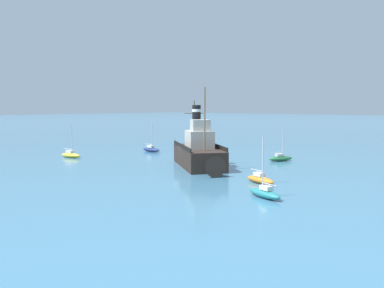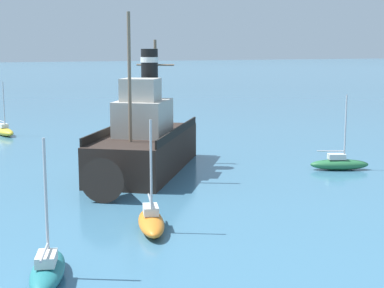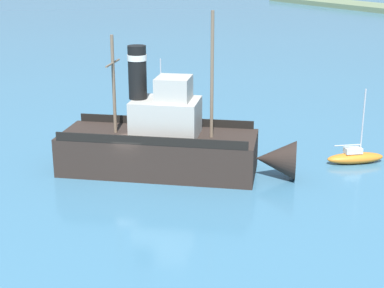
{
  "view_description": "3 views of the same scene",
  "coord_description": "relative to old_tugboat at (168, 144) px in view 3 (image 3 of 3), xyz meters",
  "views": [
    {
      "loc": [
        38.38,
        35.55,
        7.72
      ],
      "look_at": [
        0.56,
        1.56,
        2.91
      ],
      "focal_mm": 38.0,
      "sensor_mm": 36.0,
      "label": 1
    },
    {
      "loc": [
        13.09,
        36.93,
        7.87
      ],
      "look_at": [
        -1.83,
        5.61,
        2.17
      ],
      "focal_mm": 55.0,
      "sensor_mm": 36.0,
      "label": 2
    },
    {
      "loc": [
        31.47,
        -11.68,
        12.83
      ],
      "look_at": [
        2.46,
        2.89,
        2.42
      ],
      "focal_mm": 55.0,
      "sensor_mm": 36.0,
      "label": 3
    }
  ],
  "objects": [
    {
      "name": "ground_plane",
      "position": [
        -0.1,
        -2.42,
        -1.83
      ],
      "size": [
        600.0,
        600.0,
        0.0
      ],
      "primitive_type": "plane",
      "color": "teal"
    },
    {
      "name": "old_tugboat",
      "position": [
        0.0,
        0.0,
        0.0
      ],
      "size": [
        11.25,
        13.6,
        9.9
      ],
      "color": "#2D231E",
      "rests_on": "ground"
    },
    {
      "name": "sailboat_green",
      "position": [
        -11.82,
        4.74,
        -1.4
      ],
      "size": [
        3.91,
        2.58,
        4.9
      ],
      "color": "#286B3D",
      "rests_on": "ground"
    },
    {
      "name": "sailboat_orange",
      "position": [
        3.99,
        11.48,
        -1.4
      ],
      "size": [
        2.17,
        3.96,
        4.9
      ],
      "color": "orange",
      "rests_on": "ground"
    }
  ]
}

